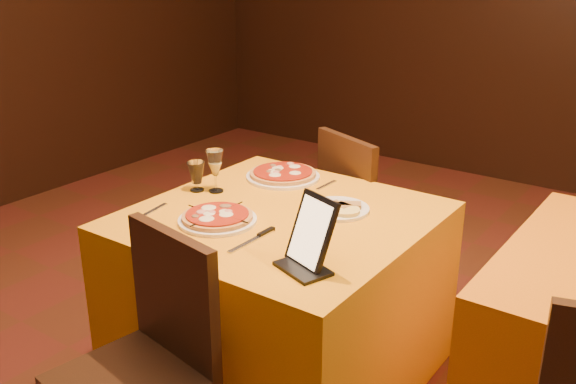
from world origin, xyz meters
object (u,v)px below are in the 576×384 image
Objects in this scene: chair_main_near at (129,381)px; chair_main_far at (374,218)px; pizza_near at (217,218)px; pizza_far at (283,175)px; tablet at (312,231)px; water_glass at (196,177)px; main_table at (281,297)px; wine_glass at (215,171)px.

chair_main_near is 1.62m from chair_main_far.
pizza_far is (-0.09, 0.56, 0.00)m from pizza_near.
tablet is at bearing -47.83° from pizza_far.
pizza_near is (-0.15, 0.61, 0.31)m from chair_main_near.
pizza_far is 2.60× the size of water_glass.
water_glass is (-0.45, 0.00, 0.44)m from main_table.
chair_main_near reaches higher than pizza_near.
water_glass is (-0.21, -0.35, 0.05)m from pizza_far.
chair_main_far is 7.00× the size of water_glass.
chair_main_near is at bearing -78.16° from pizza_far.
wine_glass is at bearing 86.17° from chair_main_far.
pizza_far is (-0.24, 0.35, 0.39)m from main_table.
chair_main_far is at bearing 60.70° from water_glass.
main_table is 0.47m from pizza_near.
water_glass is 0.85m from tablet.
chair_main_far is 0.99m from water_glass.
pizza_far is 0.41m from water_glass.
pizza_far is at bearing 59.49° from water_glass.
chair_main_near is at bearing -76.04° from pizza_near.
main_table is 3.26× the size of pizza_far.
water_glass reaches higher than pizza_near.
tablet reaches higher than chair_main_far.
water_glass reaches higher than pizza_far.
chair_main_far is at bearing 63.67° from wine_glass.
chair_main_near is at bearing -90.00° from main_table.
main_table is 1.21× the size of chair_main_near.
chair_main_near is 4.79× the size of wine_glass.
wine_glass reaches higher than chair_main_near.
chair_main_far is at bearing 90.00° from main_table.
water_glass is at bearing 128.60° from chair_main_near.
wine_glass is at bearing 132.48° from pizza_near.
wine_glass is 0.78× the size of tablet.
pizza_far is at bearing 124.76° from main_table.
pizza_far is at bearing 151.63° from tablet.
chair_main_far is 2.69× the size of pizza_far.
wine_glass is at bearing 173.58° from main_table.
tablet is (0.79, -0.30, 0.06)m from water_glass.
chair_main_near is 3.73× the size of tablet.
chair_main_near is 2.69× the size of pizza_far.
chair_main_near is 1.00m from water_glass.
main_table is 0.63m from water_glass.
chair_main_far is at bearing 126.68° from tablet.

